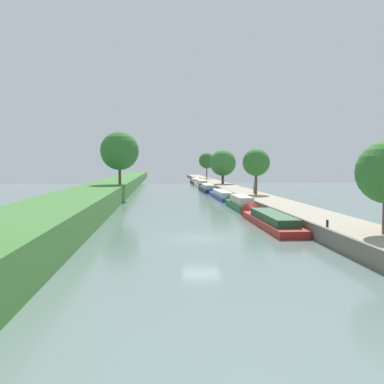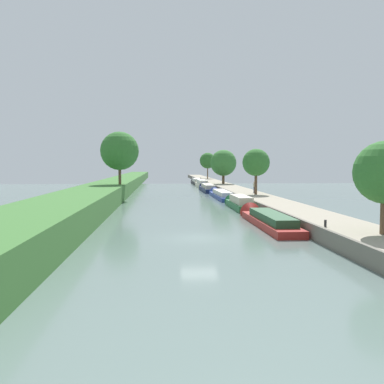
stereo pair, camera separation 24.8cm
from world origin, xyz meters
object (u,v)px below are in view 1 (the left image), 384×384
(person_walking, at_px, (254,187))
(mooring_bollard_near, at_px, (327,223))
(narrowboat_green, at_px, (239,203))
(narrowboat_navy, at_px, (207,188))
(narrowboat_blue, at_px, (221,195))
(narrowboat_black, at_px, (195,182))
(mooring_bollard_far, at_px, (200,178))
(narrowboat_cream, at_px, (201,184))
(narrowboat_red, at_px, (268,219))

(person_walking, xyz_separation_m, mooring_bollard_near, (-2.53, -31.82, -0.65))
(narrowboat_green, xyz_separation_m, narrowboat_navy, (-0.34, 30.32, -0.05))
(narrowboat_green, distance_m, narrowboat_blue, 14.67)
(narrowboat_black, relative_size, mooring_bollard_far, 30.58)
(person_walking, relative_size, mooring_bollard_near, 3.69)
(person_walking, distance_m, mooring_bollard_far, 54.19)
(mooring_bollard_near, bearing_deg, narrowboat_blue, 92.70)
(narrowboat_green, distance_m, narrowboat_cream, 44.55)
(narrowboat_green, relative_size, narrowboat_black, 0.74)
(mooring_bollard_near, height_order, mooring_bollard_far, same)
(narrowboat_navy, relative_size, mooring_bollard_far, 30.37)
(narrowboat_red, xyz_separation_m, person_walking, (4.33, 23.78, 1.43))
(narrowboat_navy, distance_m, mooring_bollard_far, 34.47)
(narrowboat_blue, bearing_deg, narrowboat_green, -89.85)
(narrowboat_green, distance_m, mooring_bollard_near, 21.30)
(person_walking, bearing_deg, narrowboat_green, -111.54)
(narrowboat_green, bearing_deg, mooring_bollard_far, 88.54)
(narrowboat_navy, height_order, narrowboat_black, narrowboat_black)
(narrowboat_red, bearing_deg, narrowboat_navy, 90.26)
(narrowboat_green, height_order, narrowboat_navy, narrowboat_green)
(narrowboat_cream, relative_size, mooring_bollard_far, 29.78)
(person_walking, bearing_deg, mooring_bollard_far, 92.68)
(narrowboat_green, relative_size, narrowboat_navy, 0.74)
(mooring_bollard_near, bearing_deg, narrowboat_cream, 91.51)
(narrowboat_green, bearing_deg, narrowboat_red, -90.63)
(narrowboat_red, distance_m, narrowboat_black, 71.85)
(narrowboat_navy, distance_m, narrowboat_black, 28.36)
(narrowboat_navy, bearing_deg, person_walking, -77.07)
(narrowboat_red, height_order, person_walking, person_walking)
(narrowboat_red, height_order, narrowboat_blue, narrowboat_red)
(narrowboat_navy, bearing_deg, narrowboat_black, 89.52)
(narrowboat_black, height_order, mooring_bollard_far, mooring_bollard_far)
(mooring_bollard_near, bearing_deg, narrowboat_navy, 92.21)
(mooring_bollard_near, bearing_deg, mooring_bollard_far, 90.00)
(mooring_bollard_far, bearing_deg, narrowboat_blue, -91.93)
(narrowboat_cream, bearing_deg, person_walking, -82.85)
(person_walking, bearing_deg, narrowboat_cream, 97.15)
(narrowboat_navy, bearing_deg, narrowboat_blue, -88.89)
(narrowboat_blue, xyz_separation_m, mooring_bollard_far, (1.69, 50.06, 0.77))
(mooring_bollard_far, bearing_deg, mooring_bollard_near, -90.00)
(narrowboat_navy, height_order, person_walking, person_walking)
(mooring_bollard_far, bearing_deg, narrowboat_red, -91.32)
(narrowboat_blue, distance_m, mooring_bollard_near, 35.94)
(person_walking, height_order, mooring_bollard_near, person_walking)
(narrowboat_blue, relative_size, mooring_bollard_near, 33.88)
(narrowboat_navy, xyz_separation_m, narrowboat_black, (0.24, 28.35, 0.03))
(narrowboat_green, relative_size, person_walking, 6.12)
(narrowboat_black, distance_m, person_walking, 48.28)
(narrowboat_black, xyz_separation_m, mooring_bollard_near, (1.76, -79.90, 0.66))
(narrowboat_black, distance_m, mooring_bollard_far, 6.33)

